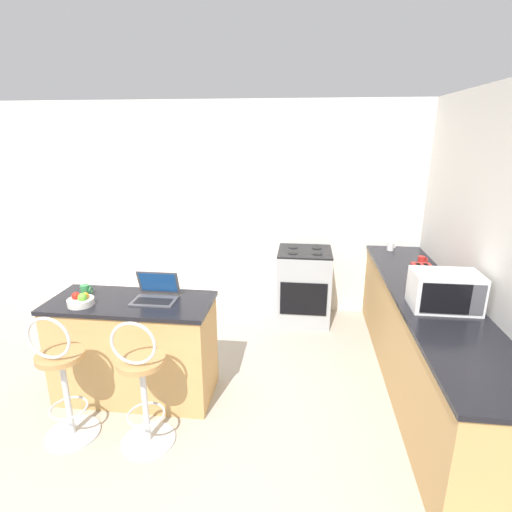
{
  "coord_description": "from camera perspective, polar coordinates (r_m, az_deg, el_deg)",
  "views": [
    {
      "loc": [
        0.96,
        -2.27,
        2.23
      ],
      "look_at": [
        0.5,
        1.68,
        0.99
      ],
      "focal_mm": 28.0,
      "sensor_mm": 36.0,
      "label": 1
    }
  ],
  "objects": [
    {
      "name": "stove_range",
      "position": [
        4.89,
        6.83,
        -4.25
      ],
      "size": [
        0.63,
        0.61,
        0.9
      ],
      "color": "#9EA3A8",
      "rests_on": "ground_plane"
    },
    {
      "name": "bar_stool_far",
      "position": [
        3.11,
        -15.93,
        -17.47
      ],
      "size": [
        0.4,
        0.4,
        1.04
      ],
      "color": "silver",
      "rests_on": "ground_plane"
    },
    {
      "name": "laptop",
      "position": [
        3.44,
        -14.1,
        -5.11
      ],
      "size": [
        0.36,
        0.28,
        0.23
      ],
      "color": "#47474C",
      "rests_on": "breakfast_bar"
    },
    {
      "name": "wall_back",
      "position": [
        5.08,
        -4.31,
        6.7
      ],
      "size": [
        12.0,
        0.06,
        2.6
      ],
      "color": "silver",
      "rests_on": "ground_plane"
    },
    {
      "name": "bar_stool_near",
      "position": [
        3.37,
        -25.89,
        -15.7
      ],
      "size": [
        0.4,
        0.4,
        1.04
      ],
      "color": "silver",
      "rests_on": "ground_plane"
    },
    {
      "name": "toaster",
      "position": [
        3.98,
        22.78,
        -2.54
      ],
      "size": [
        0.19,
        0.29,
        0.16
      ],
      "color": "red",
      "rests_on": "counter_right"
    },
    {
      "name": "mug_green",
      "position": [
        3.7,
        -23.15,
        -4.55
      ],
      "size": [
        0.09,
        0.08,
        0.1
      ],
      "color": "#338447",
      "rests_on": "breakfast_bar"
    },
    {
      "name": "breakfast_bar",
      "position": [
        3.69,
        -16.9,
        -12.46
      ],
      "size": [
        1.36,
        0.6,
        0.89
      ],
      "color": "tan",
      "rests_on": "ground_plane"
    },
    {
      "name": "ground_plane",
      "position": [
        3.32,
        -13.31,
        -25.43
      ],
      "size": [
        20.0,
        20.0,
        0.0
      ],
      "primitive_type": "plane",
      "color": "#ADA393"
    },
    {
      "name": "counter_right",
      "position": [
        3.93,
        22.97,
        -11.18
      ],
      "size": [
        0.64,
        3.14,
        0.89
      ],
      "color": "tan",
      "rests_on": "ground_plane"
    },
    {
      "name": "fruit_bowl",
      "position": [
        3.53,
        -23.75,
        -5.83
      ],
      "size": [
        0.21,
        0.21,
        0.11
      ],
      "color": "silver",
      "rests_on": "breakfast_bar"
    },
    {
      "name": "microwave",
      "position": [
        3.47,
        25.4,
        -4.53
      ],
      "size": [
        0.51,
        0.33,
        0.3
      ],
      "color": "white",
      "rests_on": "counter_right"
    },
    {
      "name": "mug_red",
      "position": [
        4.56,
        22.6,
        -0.57
      ],
      "size": [
        0.09,
        0.07,
        0.09
      ],
      "color": "red",
      "rests_on": "counter_right"
    },
    {
      "name": "mug_white",
      "position": [
        4.97,
        18.69,
        1.32
      ],
      "size": [
        0.09,
        0.07,
        0.1
      ],
      "color": "white",
      "rests_on": "counter_right"
    }
  ]
}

